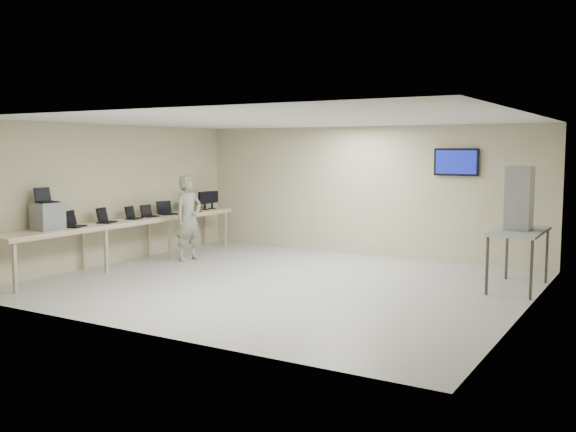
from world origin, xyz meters
The scene contains 15 objects.
room centered at (0.03, 0.06, 1.41)m, with size 8.01×7.01×2.81m.
workbench centered at (-3.59, 0.00, 0.83)m, with size 0.76×6.00×0.90m.
equipment_box centered at (-3.65, -1.89, 1.14)m, with size 0.40×0.46×0.48m, color gray.
laptop_on_box centered at (-3.70, -1.89, 1.45)m, with size 0.30×0.35×0.26m.
laptop_0 centered at (-3.62, -1.37, 0.98)m, with size 0.41×0.44×0.29m.
laptop_1 centered at (-3.63, -0.59, 0.97)m, with size 0.39×0.42×0.28m.
laptop_2 centered at (-3.65, 0.16, 0.97)m, with size 0.32×0.36×0.25m.
laptop_3 centered at (-3.66, 0.64, 0.96)m, with size 0.28×0.33×0.25m.
laptop_4 centered at (-3.65, 1.20, 0.97)m, with size 0.42×0.44×0.29m.
laptop_5 centered at (-3.63, 1.94, 0.98)m, with size 0.41×0.44×0.29m.
monitor_near centered at (-3.60, 2.47, 1.16)m, with size 0.19×0.43×0.42m.
monitor_far centered at (-3.60, 2.75, 1.15)m, with size 0.19×0.42×0.42m.
soldier centered at (-2.86, 0.97, 0.89)m, with size 0.65×0.42×1.77m, color #5C6348.
side_table centered at (3.60, 1.60, 0.92)m, with size 0.77×1.64×0.99m.
storage_bins centered at (3.58, 1.60, 1.51)m, with size 0.40×0.44×1.04m.
Camera 1 is at (5.65, -9.34, 2.32)m, focal length 40.00 mm.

